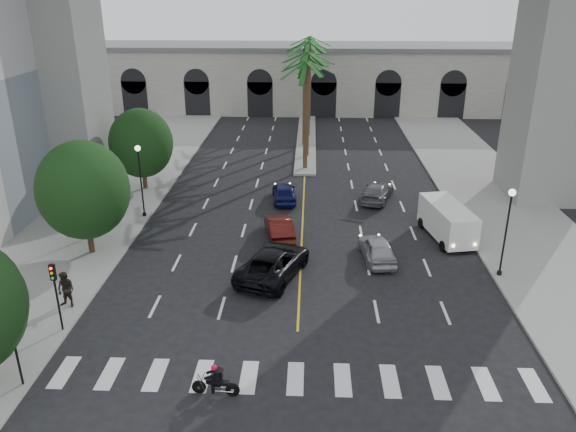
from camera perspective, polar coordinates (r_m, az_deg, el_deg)
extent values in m
plane|color=black|center=(26.00, 0.86, -14.12)|extent=(140.00, 140.00, 0.00)
cube|color=gray|center=(42.03, -19.43, -0.50)|extent=(8.00, 100.00, 0.15)
cube|color=gray|center=(41.68, 22.57, -1.15)|extent=(8.00, 100.00, 0.15)
cube|color=gray|center=(60.89, 1.87, 7.67)|extent=(2.00, 24.00, 0.20)
cube|color=beige|center=(76.79, 2.05, 13.69)|extent=(70.00, 10.00, 8.00)
cube|color=slate|center=(76.27, 2.10, 16.84)|extent=(71.00, 10.50, 0.50)
cube|color=gray|center=(46.83, 25.81, 13.98)|extent=(5.00, 6.00, 20.80)
cube|color=gray|center=(47.21, -22.10, 14.59)|extent=(5.00, 6.00, 20.80)
cylinder|color=#47331E|center=(50.08, 1.80, 9.94)|extent=(0.40, 0.40, 9.50)
cylinder|color=#47331E|center=(53.97, 1.96, 11.00)|extent=(0.40, 0.40, 9.80)
cylinder|color=#47331E|center=(57.95, 1.70, 11.53)|extent=(0.40, 0.40, 9.30)
cylinder|color=#47331E|center=(61.81, 2.09, 12.58)|extent=(0.40, 0.40, 10.10)
cylinder|color=#47331E|center=(65.80, 1.89, 12.95)|extent=(0.40, 0.40, 9.60)
cylinder|color=#47331E|center=(69.72, 2.18, 13.60)|extent=(0.40, 0.40, 9.90)
cylinder|color=#382616|center=(36.61, -19.46, -1.91)|extent=(0.36, 0.36, 2.45)
ellipsoid|color=black|center=(35.56, -20.07, 2.49)|extent=(5.44, 5.44, 5.98)
cylinder|color=#382616|center=(47.22, -14.37, 3.93)|extent=(0.36, 0.36, 2.27)
ellipsoid|color=black|center=(46.45, -14.69, 7.17)|extent=(5.04, 5.04, 5.54)
cylinder|color=black|center=(41.69, -14.37, 0.08)|extent=(0.28, 0.28, 0.36)
cylinder|color=black|center=(40.86, -14.69, 3.22)|extent=(0.11, 0.11, 5.00)
sphere|color=white|center=(40.14, -15.04, 6.66)|extent=(0.40, 0.40, 0.40)
cylinder|color=black|center=(34.47, 20.66, -5.55)|extent=(0.28, 0.28, 0.36)
cylinder|color=black|center=(33.47, 21.21, -1.87)|extent=(0.11, 0.11, 5.00)
sphere|color=white|center=(32.58, 21.83, 2.23)|extent=(0.40, 0.40, 0.40)
cylinder|color=black|center=(25.80, -25.91, -12.29)|extent=(0.10, 0.10, 3.50)
cube|color=black|center=(25.04, -26.48, -9.44)|extent=(0.25, 0.18, 0.80)
cylinder|color=black|center=(28.80, -22.36, -7.94)|extent=(0.10, 0.10, 3.50)
cube|color=black|center=(28.11, -22.80, -5.29)|extent=(0.25, 0.18, 0.80)
cylinder|color=black|center=(24.20, -9.03, -16.78)|extent=(0.59, 0.15, 0.59)
cylinder|color=black|center=(23.89, -5.64, -17.17)|extent=(0.59, 0.15, 0.59)
cube|color=silver|center=(23.97, -7.24, -16.85)|extent=(0.41, 0.31, 0.25)
cube|color=black|center=(23.84, -7.63, -16.30)|extent=(0.55, 0.26, 0.20)
cube|color=black|center=(23.77, -6.56, -16.49)|extent=(0.46, 0.27, 0.12)
cylinder|color=black|center=(23.80, -8.60, -15.78)|extent=(0.08, 0.54, 0.03)
cube|color=black|center=(23.58, -7.15, -15.72)|extent=(0.29, 0.39, 0.51)
cube|color=black|center=(23.52, -6.77, -15.67)|extent=(0.16, 0.30, 0.37)
sphere|color=red|center=(23.41, -7.52, -15.04)|extent=(0.25, 0.25, 0.25)
imported|color=#9E9DA1|center=(34.41, 9.05, -3.31)|extent=(2.22, 4.48, 1.47)
imported|color=#46110E|center=(36.96, -0.90, -1.16)|extent=(2.38, 4.68, 1.47)
imported|color=black|center=(32.14, -1.48, -4.75)|extent=(4.59, 6.57, 1.67)
imported|color=slate|center=(44.10, 9.01, 2.46)|extent=(3.29, 5.13, 1.38)
imported|color=#111651|center=(43.36, -0.39, 2.45)|extent=(2.18, 4.45, 1.46)
cube|color=white|center=(38.12, 15.87, -0.39)|extent=(2.95, 5.66, 2.00)
cube|color=black|center=(35.91, 17.49, -1.57)|extent=(1.86, 0.58, 0.85)
cylinder|color=black|center=(36.54, 15.51, -2.98)|extent=(0.40, 0.74, 0.70)
cylinder|color=black|center=(37.32, 18.19, -2.76)|extent=(0.40, 0.74, 0.70)
cylinder|color=black|center=(39.72, 13.42, -0.69)|extent=(0.40, 0.74, 0.70)
cylinder|color=black|center=(40.44, 15.92, -0.53)|extent=(0.40, 0.74, 0.70)
imported|color=black|center=(32.75, -26.61, -6.33)|extent=(0.75, 0.59, 1.82)
imported|color=black|center=(30.95, -21.63, -6.99)|extent=(1.09, 0.94, 1.95)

